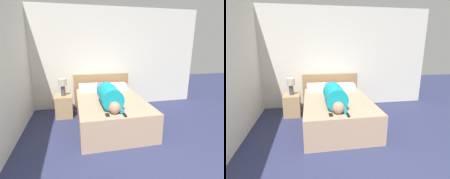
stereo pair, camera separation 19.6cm
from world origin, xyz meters
The scene contains 10 objects.
wall_back centered at (0.00, 3.89, 1.30)m, with size 5.09×0.06×2.60m.
bed centered at (-0.18, 2.70, 0.27)m, with size 1.36×2.05×0.55m.
headboard centered at (-0.18, 3.82, 0.45)m, with size 1.48×0.04×0.90m.
nightstand centered at (-1.16, 3.32, 0.26)m, with size 0.38×0.44×0.51m.
table_lamp centered at (-1.16, 3.32, 0.77)m, with size 0.19×0.19×0.40m.
person_lying centered at (-0.27, 2.48, 0.71)m, with size 0.39×1.67×0.39m.
pillow_near_headboard centered at (-0.50, 3.48, 0.63)m, with size 0.60×0.32×0.17m.
pillow_second centered at (0.11, 3.48, 0.62)m, with size 0.57×0.32×0.15m.
tv_remote centered at (-0.14, 1.79, 0.56)m, with size 0.04×0.15×0.02m.
cell_phone centered at (-0.41, 1.86, 0.55)m, with size 0.06×0.13×0.01m.
Camera 1 is at (-0.92, -0.74, 1.67)m, focal length 28.00 mm.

